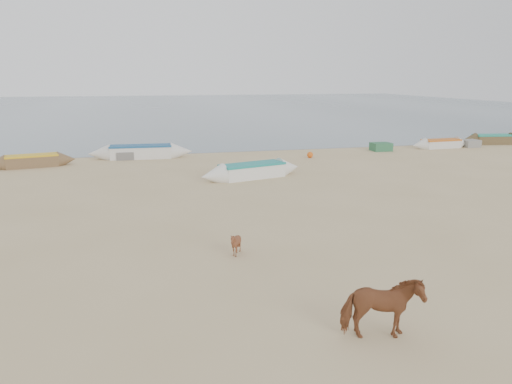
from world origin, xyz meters
TOP-DOWN VIEW (x-y plane):
  - ground at (0.00, 0.00)m, footprint 140.00×140.00m
  - sea at (0.00, 82.00)m, footprint 160.00×160.00m
  - cow_adult at (0.19, -6.76)m, footprint 1.90×1.15m
  - calf_front at (-1.88, -0.69)m, footprint 0.92×0.87m
  - near_canoe at (1.73, 11.76)m, footprint 6.61×3.09m
  - waterline_canoes at (-3.90, 20.34)m, footprint 57.30×4.52m
  - beach_clutter at (4.37, 19.77)m, footprint 47.23×3.41m

SIDE VIEW (x-z plane):
  - ground at x=0.00m, z-range 0.00..0.00m
  - sea at x=0.00m, z-range 0.01..0.01m
  - beach_clutter at x=4.37m, z-range -0.02..0.62m
  - calf_front at x=-1.88m, z-range 0.00..0.81m
  - near_canoe at x=1.73m, z-range 0.00..0.86m
  - waterline_canoes at x=-3.90m, z-range -0.05..0.92m
  - cow_adult at x=0.19m, z-range 0.00..1.50m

